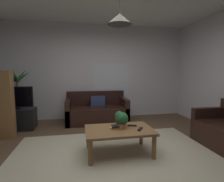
{
  "coord_description": "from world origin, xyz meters",
  "views": [
    {
      "loc": [
        -0.54,
        -2.56,
        1.38
      ],
      "look_at": [
        0.0,
        0.3,
        1.05
      ],
      "focal_mm": 27.65,
      "sensor_mm": 36.0,
      "label": 1
    }
  ],
  "objects_px": {
    "coffee_table": "(119,132)",
    "potted_palm_corner": "(18,101)",
    "remote_on_table_0": "(140,129)",
    "tv_stand": "(15,119)",
    "book_on_table_0": "(115,128)",
    "book_on_table_1": "(115,126)",
    "pendant_lamp": "(120,19)",
    "couch_under_window": "(97,112)",
    "remote_on_table_1": "(132,125)",
    "tv": "(13,98)",
    "potted_plant_on_table": "(121,119)"
  },
  "relations": [
    {
      "from": "couch_under_window",
      "to": "potted_palm_corner",
      "type": "bearing_deg",
      "value": 176.55
    },
    {
      "from": "couch_under_window",
      "to": "pendant_lamp",
      "type": "distance_m",
      "value": 2.72
    },
    {
      "from": "book_on_table_1",
      "to": "tv_stand",
      "type": "relative_size",
      "value": 0.14
    },
    {
      "from": "tv",
      "to": "book_on_table_1",
      "type": "bearing_deg",
      "value": -37.04
    },
    {
      "from": "book_on_table_0",
      "to": "book_on_table_1",
      "type": "height_order",
      "value": "book_on_table_1"
    },
    {
      "from": "remote_on_table_1",
      "to": "coffee_table",
      "type": "bearing_deg",
      "value": 129.26
    },
    {
      "from": "book_on_table_0",
      "to": "coffee_table",
      "type": "bearing_deg",
      "value": -30.95
    },
    {
      "from": "coffee_table",
      "to": "book_on_table_0",
      "type": "height_order",
      "value": "book_on_table_0"
    },
    {
      "from": "coffee_table",
      "to": "potted_plant_on_table",
      "type": "relative_size",
      "value": 3.92
    },
    {
      "from": "remote_on_table_0",
      "to": "pendant_lamp",
      "type": "bearing_deg",
      "value": 17.32
    },
    {
      "from": "remote_on_table_0",
      "to": "potted_palm_corner",
      "type": "relative_size",
      "value": 0.11
    },
    {
      "from": "coffee_table",
      "to": "tv_stand",
      "type": "height_order",
      "value": "tv_stand"
    },
    {
      "from": "coffee_table",
      "to": "tv_stand",
      "type": "xyz_separation_m",
      "value": [
        -2.16,
        1.64,
        -0.11
      ]
    },
    {
      "from": "tv",
      "to": "potted_palm_corner",
      "type": "xyz_separation_m",
      "value": [
        -0.06,
        0.43,
        -0.15
      ]
    },
    {
      "from": "book_on_table_0",
      "to": "pendant_lamp",
      "type": "height_order",
      "value": "pendant_lamp"
    },
    {
      "from": "remote_on_table_1",
      "to": "book_on_table_0",
      "type": "bearing_deg",
      "value": 118.22
    },
    {
      "from": "coffee_table",
      "to": "potted_palm_corner",
      "type": "height_order",
      "value": "potted_palm_corner"
    },
    {
      "from": "remote_on_table_1",
      "to": "potted_plant_on_table",
      "type": "height_order",
      "value": "potted_plant_on_table"
    },
    {
      "from": "couch_under_window",
      "to": "potted_palm_corner",
      "type": "relative_size",
      "value": 1.11
    },
    {
      "from": "remote_on_table_0",
      "to": "book_on_table_0",
      "type": "bearing_deg",
      "value": 14.68
    },
    {
      "from": "coffee_table",
      "to": "book_on_table_0",
      "type": "relative_size",
      "value": 7.21
    },
    {
      "from": "potted_plant_on_table",
      "to": "tv_stand",
      "type": "relative_size",
      "value": 0.32
    },
    {
      "from": "coffee_table",
      "to": "book_on_table_1",
      "type": "height_order",
      "value": "book_on_table_1"
    },
    {
      "from": "couch_under_window",
      "to": "book_on_table_0",
      "type": "bearing_deg",
      "value": -86.48
    },
    {
      "from": "book_on_table_1",
      "to": "pendant_lamp",
      "type": "height_order",
      "value": "pendant_lamp"
    },
    {
      "from": "book_on_table_1",
      "to": "remote_on_table_0",
      "type": "distance_m",
      "value": 0.41
    },
    {
      "from": "couch_under_window",
      "to": "book_on_table_1",
      "type": "bearing_deg",
      "value": -86.18
    },
    {
      "from": "coffee_table",
      "to": "book_on_table_1",
      "type": "relative_size",
      "value": 8.86
    },
    {
      "from": "remote_on_table_0",
      "to": "remote_on_table_1",
      "type": "height_order",
      "value": "same"
    },
    {
      "from": "couch_under_window",
      "to": "remote_on_table_0",
      "type": "distance_m",
      "value": 2.09
    },
    {
      "from": "tv_stand",
      "to": "pendant_lamp",
      "type": "height_order",
      "value": "pendant_lamp"
    },
    {
      "from": "remote_on_table_0",
      "to": "tv_stand",
      "type": "height_order",
      "value": "tv_stand"
    },
    {
      "from": "remote_on_table_0",
      "to": "tv_stand",
      "type": "distance_m",
      "value": 3.05
    },
    {
      "from": "book_on_table_0",
      "to": "book_on_table_1",
      "type": "distance_m",
      "value": 0.03
    },
    {
      "from": "book_on_table_0",
      "to": "pendant_lamp",
      "type": "distance_m",
      "value": 1.76
    },
    {
      "from": "book_on_table_1",
      "to": "tv",
      "type": "height_order",
      "value": "tv"
    },
    {
      "from": "tv_stand",
      "to": "pendant_lamp",
      "type": "bearing_deg",
      "value": -37.18
    },
    {
      "from": "coffee_table",
      "to": "remote_on_table_1",
      "type": "relative_size",
      "value": 6.99
    },
    {
      "from": "tv_stand",
      "to": "potted_palm_corner",
      "type": "height_order",
      "value": "potted_palm_corner"
    },
    {
      "from": "book_on_table_1",
      "to": "remote_on_table_1",
      "type": "relative_size",
      "value": 0.79
    },
    {
      "from": "book_on_table_0",
      "to": "remote_on_table_0",
      "type": "bearing_deg",
      "value": -19.29
    },
    {
      "from": "book_on_table_0",
      "to": "tv_stand",
      "type": "height_order",
      "value": "tv_stand"
    },
    {
      "from": "potted_palm_corner",
      "to": "pendant_lamp",
      "type": "bearing_deg",
      "value": -42.65
    },
    {
      "from": "book_on_table_0",
      "to": "potted_palm_corner",
      "type": "xyz_separation_m",
      "value": [
        -2.15,
        2.01,
        0.18
      ]
    },
    {
      "from": "remote_on_table_1",
      "to": "tv_stand",
      "type": "relative_size",
      "value": 0.18
    },
    {
      "from": "book_on_table_1",
      "to": "remote_on_table_0",
      "type": "height_order",
      "value": "book_on_table_1"
    },
    {
      "from": "remote_on_table_1",
      "to": "tv",
      "type": "relative_size",
      "value": 0.19
    },
    {
      "from": "book_on_table_1",
      "to": "pendant_lamp",
      "type": "bearing_deg",
      "value": -27.39
    },
    {
      "from": "book_on_table_1",
      "to": "potted_palm_corner",
      "type": "xyz_separation_m",
      "value": [
        -2.16,
        2.02,
        0.15
      ]
    },
    {
      "from": "coffee_table",
      "to": "potted_palm_corner",
      "type": "bearing_deg",
      "value": 137.35
    }
  ]
}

